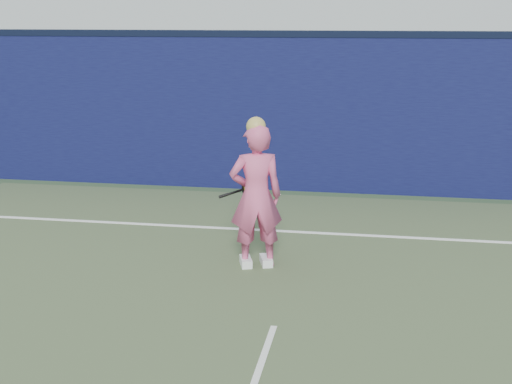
# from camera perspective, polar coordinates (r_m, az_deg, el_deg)

# --- Properties ---
(ground) EXTENTS (80.00, 80.00, 0.00)m
(ground) POSITION_cam_1_polar(r_m,az_deg,el_deg) (5.93, -0.00, -14.77)
(ground) COLOR #344A2D
(ground) RESTS_ON ground
(backstop_wall) EXTENTS (24.00, 0.40, 2.50)m
(backstop_wall) POSITION_cam_1_polar(r_m,az_deg,el_deg) (11.76, 5.41, 6.14)
(backstop_wall) COLOR #0C0E38
(backstop_wall) RESTS_ON ground
(wall_cap) EXTENTS (24.00, 0.42, 0.10)m
(wall_cap) POSITION_cam_1_polar(r_m,az_deg,el_deg) (11.66, 5.56, 12.48)
(wall_cap) COLOR black
(wall_cap) RESTS_ON backstop_wall
(player) EXTENTS (0.70, 0.57, 1.75)m
(player) POSITION_cam_1_polar(r_m,az_deg,el_deg) (8.13, 0.00, -0.30)
(player) COLOR #D75383
(player) RESTS_ON ground
(racket) EXTENTS (0.55, 0.23, 0.31)m
(racket) POSITION_cam_1_polar(r_m,az_deg,el_deg) (8.56, -0.42, 0.34)
(racket) COLOR black
(racket) RESTS_ON ground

